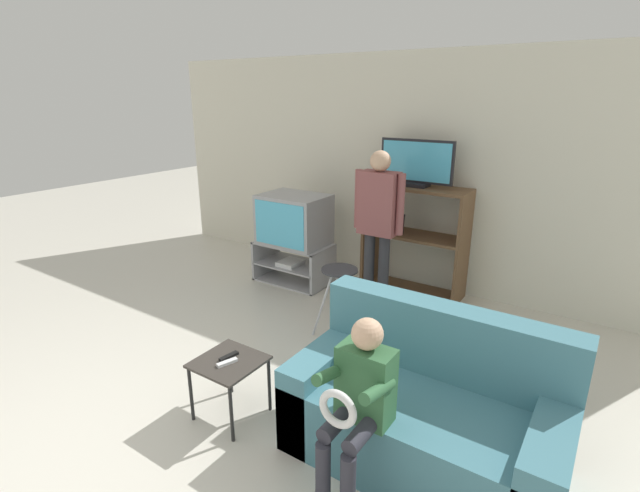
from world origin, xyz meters
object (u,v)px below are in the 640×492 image
(remote_control_black, at_px, (229,356))
(couch, at_px, (426,414))
(remote_control_white, at_px, (227,362))
(person_standing_adult, at_px, (378,217))
(media_shelf, at_px, (414,240))
(television_flat, at_px, (416,164))
(television_main, at_px, (294,219))
(person_seated_child, at_px, (358,398))
(snack_table, at_px, (229,368))
(tv_stand, at_px, (293,263))
(folding_stool, at_px, (339,282))

(remote_control_black, distance_m, couch, 1.34)
(remote_control_white, distance_m, person_standing_adult, 2.17)
(media_shelf, xyz_separation_m, television_flat, (-0.03, -0.01, 0.83))
(media_shelf, xyz_separation_m, person_standing_adult, (-0.13, -0.64, 0.38))
(television_main, height_order, couch, television_main)
(remote_control_white, distance_m, person_seated_child, 1.06)
(snack_table, xyz_separation_m, remote_control_white, (0.02, -0.03, 0.07))
(television_flat, height_order, person_standing_adult, television_flat)
(tv_stand, distance_m, media_shelf, 1.45)
(couch, bearing_deg, snack_table, -163.65)
(remote_control_black, height_order, couch, couch)
(media_shelf, relative_size, television_flat, 1.51)
(television_main, bearing_deg, person_standing_adult, -7.93)
(remote_control_black, distance_m, person_standing_adult, 2.11)
(remote_control_black, xyz_separation_m, remote_control_white, (0.04, -0.06, 0.00))
(folding_stool, bearing_deg, media_shelf, 81.66)
(person_seated_child, bearing_deg, media_shelf, 107.11)
(couch, height_order, person_standing_adult, person_standing_adult)
(tv_stand, distance_m, television_main, 0.53)
(media_shelf, height_order, person_standing_adult, person_standing_adult)
(tv_stand, relative_size, media_shelf, 0.73)
(snack_table, height_order, couch, couch)
(person_seated_child, bearing_deg, tv_stand, 133.13)
(folding_stool, xyz_separation_m, couch, (1.26, -1.06, -0.20))
(media_shelf, bearing_deg, snack_table, -94.00)
(tv_stand, bearing_deg, remote_control_white, -63.17)
(snack_table, relative_size, person_seated_child, 0.41)
(remote_control_black, bearing_deg, television_flat, 95.08)
(media_shelf, distance_m, person_standing_adult, 0.76)
(couch, bearing_deg, folding_stool, 139.98)
(tv_stand, bearing_deg, remote_control_black, -63.46)
(tv_stand, xyz_separation_m, person_seated_child, (2.17, -2.32, 0.40))
(television_flat, relative_size, folding_stool, 1.24)
(couch, bearing_deg, media_shelf, 114.71)
(media_shelf, height_order, snack_table, media_shelf)
(media_shelf, bearing_deg, folding_stool, -98.34)
(television_flat, distance_m, remote_control_black, 2.86)
(couch, bearing_deg, remote_control_black, -165.08)
(person_seated_child, bearing_deg, television_flat, 107.71)
(person_standing_adult, bearing_deg, snack_table, -91.57)
(television_flat, distance_m, person_seated_child, 3.06)
(person_seated_child, bearing_deg, snack_table, 174.27)
(snack_table, bearing_deg, remote_control_black, 132.76)
(television_main, distance_m, person_standing_adult, 1.20)
(folding_stool, bearing_deg, snack_table, -90.09)
(remote_control_black, relative_size, couch, 0.09)
(remote_control_white, bearing_deg, tv_stand, 135.64)
(tv_stand, height_order, snack_table, tv_stand)
(tv_stand, relative_size, television_main, 1.17)
(tv_stand, relative_size, person_seated_child, 0.84)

